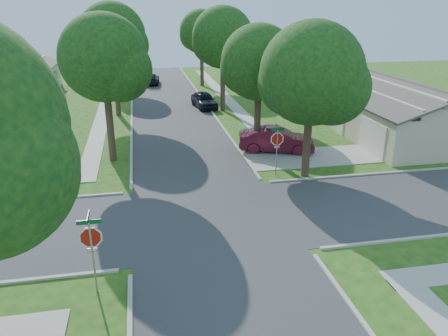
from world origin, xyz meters
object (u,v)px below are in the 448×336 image
at_px(tree_w_mid, 113,39).
at_px(car_driveway, 277,140).
at_px(house_ne_far, 307,77).
at_px(house_ne_near, 396,114).
at_px(tree_w_far, 118,39).
at_px(house_nw_far, 12,81).
at_px(tree_ne_corner, 313,78).
at_px(tree_e_far, 202,34).
at_px(car_curb_east, 204,100).
at_px(stop_sign_sw, 91,241).
at_px(car_curb_west, 151,79).
at_px(tree_w_near, 105,62).
at_px(tree_e_mid, 223,40).
at_px(tree_e_near, 260,66).
at_px(stop_sign_ne, 277,141).

xyz_separation_m(tree_w_mid, car_driveway, (10.64, -12.31, -5.68)).
bearing_deg(tree_w_mid, house_ne_far, 21.17).
bearing_deg(house_ne_near, house_ne_far, 90.00).
distance_m(tree_w_far, house_ne_near, 31.17).
height_order(house_ne_near, house_nw_far, same).
height_order(tree_w_far, tree_ne_corner, tree_ne_corner).
relative_size(tree_w_mid, house_ne_near, 0.70).
xyz_separation_m(tree_w_mid, house_ne_far, (20.63, 7.99, -4.97)).
relative_size(tree_e_far, car_curb_east, 1.99).
bearing_deg(car_curb_east, tree_e_far, 74.34).
distance_m(tree_w_far, house_nw_far, 12.19).
height_order(stop_sign_sw, car_curb_west, stop_sign_sw).
xyz_separation_m(tree_e_far, tree_w_far, (-9.40, -0.00, -0.47)).
bearing_deg(tree_e_far, tree_w_near, -110.60).
bearing_deg(house_ne_near, tree_ne_corner, -144.82).
bearing_deg(tree_e_far, car_curb_west, 159.10).
bearing_deg(tree_e_mid, car_driveway, -84.24).
bearing_deg(tree_ne_corner, tree_e_far, 93.09).
bearing_deg(tree_w_far, tree_e_mid, -54.10).
bearing_deg(stop_sign_sw, tree_ne_corner, 38.84).
height_order(tree_w_near, house_ne_far, tree_w_near).
relative_size(tree_e_near, tree_w_near, 0.92).
bearing_deg(tree_e_mid, tree_w_near, -128.08).
relative_size(tree_w_mid, tree_ne_corner, 1.10).
relative_size(stop_sign_ne, house_nw_far, 0.22).
bearing_deg(tree_w_far, house_nw_far, -169.95).
distance_m(tree_w_near, house_ne_near, 21.24).
height_order(tree_w_far, car_curb_west, tree_w_far).
relative_size(tree_e_far, house_nw_far, 0.64).
xyz_separation_m(tree_e_mid, tree_e_far, (-0.00, 13.00, -0.27)).
bearing_deg(car_curb_east, tree_e_mid, -51.92).
bearing_deg(house_ne_far, tree_e_mid, -144.58).
height_order(tree_e_near, house_ne_far, tree_e_near).
bearing_deg(stop_sign_ne, tree_w_near, 155.26).
bearing_deg(tree_e_near, house_ne_far, 60.65).
height_order(stop_sign_ne, tree_e_mid, tree_e_mid).
relative_size(stop_sign_ne, car_driveway, 0.60).
distance_m(stop_sign_sw, house_nw_far, 38.40).
distance_m(stop_sign_sw, stop_sign_ne, 13.29).
relative_size(stop_sign_sw, tree_e_near, 0.36).
relative_size(tree_e_near, car_driveway, 1.68).
xyz_separation_m(car_curb_east, car_curb_west, (-4.40, 13.77, -0.11)).
xyz_separation_m(tree_e_near, car_curb_west, (-5.95, 27.27, -5.00)).
xyz_separation_m(tree_e_far, car_curb_east, (-1.55, -11.50, -5.23)).
relative_size(tree_e_near, tree_e_mid, 0.90).
relative_size(tree_e_mid, tree_w_near, 1.03).
xyz_separation_m(tree_e_near, house_ne_near, (11.24, 1.99, -4.13)).
relative_size(car_driveway, car_curb_east, 1.13).
relative_size(tree_w_far, house_nw_far, 0.59).
distance_m(tree_e_mid, car_curb_east, 5.92).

